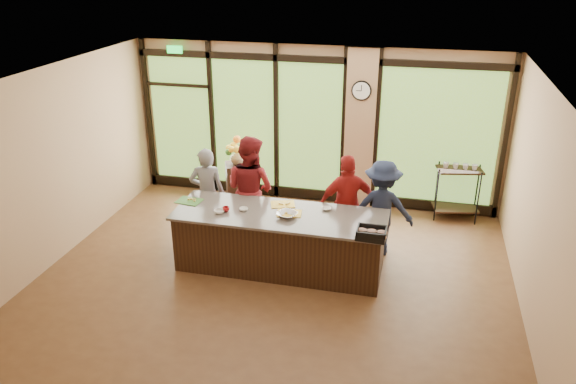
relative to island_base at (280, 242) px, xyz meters
The scene contains 25 objects.
floor 0.53m from the island_base, 90.00° to the right, with size 7.00×7.00×0.00m, color #54341D.
ceiling 2.58m from the island_base, 90.00° to the right, with size 7.00×7.00×0.00m, color white.
back_wall 2.90m from the island_base, 90.00° to the left, with size 7.00×7.00×0.00m, color tan.
left_wall 3.67m from the island_base, behind, with size 6.00×6.00×0.00m, color tan.
right_wall 3.67m from the island_base, ahead, with size 6.00×6.00×0.00m, color tan.
window_wall 2.83m from the island_base, 86.48° to the left, with size 6.90×0.12×3.00m.
island_base is the anchor object (origin of this frame).
countertop 0.46m from the island_base, ahead, with size 3.20×1.10×0.04m, color #6C6159.
wall_clock 3.25m from the island_base, 71.68° to the left, with size 0.36×0.04×0.36m.
cook_left 1.66m from the island_base, 153.14° to the left, with size 0.58×0.38×1.59m, color slate.
cook_midleft 1.19m from the island_base, 131.27° to the left, with size 0.89×0.69×1.83m, color maroon.
cook_midright 1.26m from the island_base, 40.46° to the left, with size 0.97×0.40×1.65m, color maroon.
cook_right 1.72m from the island_base, 30.28° to the left, with size 1.02×0.59×1.58m, color #1A2139.
roasting_pan 1.57m from the island_base, 17.70° to the right, with size 0.40×0.31×0.07m, color black.
mixing_bowl 0.54m from the island_base, 34.49° to the right, with size 0.29×0.29×0.07m, color silver.
cutting_board_left 1.58m from the island_base, behind, with size 0.38×0.29×0.01m, color #3D7C2D.
cutting_board_center 0.51m from the island_base, 14.16° to the left, with size 0.37×0.27×0.01m, color yellow.
cutting_board_right 0.59m from the island_base, 96.74° to the left, with size 0.37×0.28×0.01m, color yellow.
prep_bowl_near 1.04m from the island_base, 167.53° to the right, with size 0.16×0.16×0.05m, color silver.
prep_bowl_mid 0.75m from the island_base, behind, with size 0.14×0.14×0.04m, color silver.
prep_bowl_far 0.87m from the island_base, 24.73° to the left, with size 0.14×0.14×0.04m, color silver.
red_ramekin 0.97m from the island_base, behind, with size 0.10×0.10×0.08m, color #9F0F13.
flower_stand 2.39m from the island_base, 123.75° to the left, with size 0.44×0.44×0.88m, color black.
flower_vase 2.45m from the island_base, 123.75° to the left, with size 0.27×0.27×0.28m, color #957D51.
bar_cart 3.64m from the island_base, 42.35° to the left, with size 0.86×0.60×1.07m.
Camera 1 is at (1.90, -7.04, 4.55)m, focal length 35.00 mm.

